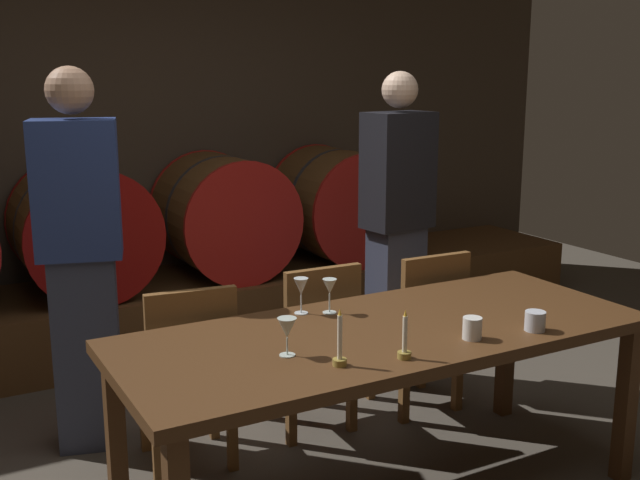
{
  "coord_description": "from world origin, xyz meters",
  "views": [
    {
      "loc": [
        -1.46,
        -2.61,
        1.81
      ],
      "look_at": [
        0.09,
        0.19,
        1.1
      ],
      "focal_mm": 43.39,
      "sensor_mm": 36.0,
      "label": 1
    }
  ],
  "objects_px": {
    "wine_barrel_far_right": "(339,205)",
    "guest_right": "(397,226)",
    "wine_barrel_center_right": "(224,216)",
    "cup_left": "(472,328)",
    "candle_left": "(340,350)",
    "chair_right": "(423,323)",
    "candle_right": "(405,346)",
    "chair_left": "(188,368)",
    "guest_left": "(81,259)",
    "wine_glass_right": "(330,288)",
    "dining_table": "(385,345)",
    "wine_glass_left": "(287,329)",
    "wine_barrel_center_left": "(83,229)",
    "cup_right": "(535,321)",
    "chair_center": "(313,339)",
    "wine_glass_center": "(301,288)"
  },
  "relations": [
    {
      "from": "candle_right",
      "to": "cup_right",
      "type": "xyz_separation_m",
      "value": [
        0.64,
        -0.0,
        -0.01
      ]
    },
    {
      "from": "wine_barrel_center_right",
      "to": "candle_left",
      "type": "height_order",
      "value": "wine_barrel_center_right"
    },
    {
      "from": "candle_left",
      "to": "cup_left",
      "type": "xyz_separation_m",
      "value": [
        0.6,
        -0.01,
        -0.02
      ]
    },
    {
      "from": "guest_left",
      "to": "wine_glass_center",
      "type": "relative_size",
      "value": 11.47
    },
    {
      "from": "chair_left",
      "to": "chair_center",
      "type": "distance_m",
      "value": 0.67
    },
    {
      "from": "cup_left",
      "to": "cup_right",
      "type": "bearing_deg",
      "value": -9.0
    },
    {
      "from": "dining_table",
      "to": "chair_center",
      "type": "height_order",
      "value": "chair_center"
    },
    {
      "from": "guest_right",
      "to": "wine_barrel_center_left",
      "type": "bearing_deg",
      "value": -46.77
    },
    {
      "from": "wine_barrel_center_left",
      "to": "chair_center",
      "type": "distance_m",
      "value": 1.83
    },
    {
      "from": "wine_barrel_far_right",
      "to": "guest_right",
      "type": "relative_size",
      "value": 0.46
    },
    {
      "from": "wine_glass_left",
      "to": "wine_glass_center",
      "type": "xyz_separation_m",
      "value": [
        0.28,
        0.42,
        0.01
      ]
    },
    {
      "from": "wine_barrel_center_left",
      "to": "chair_left",
      "type": "bearing_deg",
      "value": -87.36
    },
    {
      "from": "wine_barrel_center_right",
      "to": "wine_barrel_far_right",
      "type": "height_order",
      "value": "same"
    },
    {
      "from": "chair_left",
      "to": "wine_barrel_center_right",
      "type": "bearing_deg",
      "value": -110.19
    },
    {
      "from": "chair_center",
      "to": "guest_right",
      "type": "bearing_deg",
      "value": -152.14
    },
    {
      "from": "wine_barrel_far_right",
      "to": "cup_right",
      "type": "xyz_separation_m",
      "value": [
        -0.63,
        -2.66,
        -0.02
      ]
    },
    {
      "from": "guest_left",
      "to": "guest_right",
      "type": "relative_size",
      "value": 1.01
    },
    {
      "from": "candle_right",
      "to": "cup_right",
      "type": "distance_m",
      "value": 0.64
    },
    {
      "from": "wine_barrel_center_right",
      "to": "cup_left",
      "type": "relative_size",
      "value": 9.41
    },
    {
      "from": "candle_right",
      "to": "wine_glass_right",
      "type": "bearing_deg",
      "value": 87.47
    },
    {
      "from": "wine_barrel_far_right",
      "to": "guest_left",
      "type": "distance_m",
      "value": 2.46
    },
    {
      "from": "dining_table",
      "to": "guest_left",
      "type": "bearing_deg",
      "value": 131.74
    },
    {
      "from": "wine_glass_left",
      "to": "wine_barrel_center_right",
      "type": "bearing_deg",
      "value": 73.28
    },
    {
      "from": "candle_left",
      "to": "cup_left",
      "type": "height_order",
      "value": "candle_left"
    },
    {
      "from": "wine_barrel_far_right",
      "to": "guest_right",
      "type": "distance_m",
      "value": 1.31
    },
    {
      "from": "wine_barrel_center_left",
      "to": "chair_center",
      "type": "relative_size",
      "value": 0.94
    },
    {
      "from": "dining_table",
      "to": "cup_left",
      "type": "distance_m",
      "value": 0.37
    },
    {
      "from": "chair_right",
      "to": "candle_right",
      "type": "distance_m",
      "value": 1.29
    },
    {
      "from": "guest_right",
      "to": "candle_left",
      "type": "relative_size",
      "value": 8.43
    },
    {
      "from": "chair_center",
      "to": "cup_right",
      "type": "distance_m",
      "value": 1.17
    },
    {
      "from": "chair_right",
      "to": "candle_right",
      "type": "xyz_separation_m",
      "value": [
        -0.8,
        -0.96,
        0.33
      ]
    },
    {
      "from": "wine_barrel_center_right",
      "to": "candle_left",
      "type": "xyz_separation_m",
      "value": [
        -0.61,
        -2.6,
        0.0
      ]
    },
    {
      "from": "wine_barrel_far_right",
      "to": "chair_left",
      "type": "xyz_separation_m",
      "value": [
        -1.77,
        -1.69,
        -0.34
      ]
    },
    {
      "from": "chair_center",
      "to": "chair_left",
      "type": "bearing_deg",
      "value": 6.25
    },
    {
      "from": "dining_table",
      "to": "chair_right",
      "type": "bearing_deg",
      "value": 43.7
    },
    {
      "from": "wine_barrel_far_right",
      "to": "guest_left",
      "type": "relative_size",
      "value": 0.45
    },
    {
      "from": "cup_right",
      "to": "cup_left",
      "type": "bearing_deg",
      "value": 171.0
    },
    {
      "from": "wine_barrel_center_right",
      "to": "wine_glass_left",
      "type": "bearing_deg",
      "value": -106.72
    },
    {
      "from": "wine_barrel_center_left",
      "to": "chair_right",
      "type": "relative_size",
      "value": 0.94
    },
    {
      "from": "wine_glass_left",
      "to": "chair_right",
      "type": "bearing_deg",
      "value": 32.01
    },
    {
      "from": "wine_glass_left",
      "to": "chair_left",
      "type": "bearing_deg",
      "value": 100.64
    },
    {
      "from": "guest_left",
      "to": "guest_right",
      "type": "height_order",
      "value": "guest_left"
    },
    {
      "from": "wine_barrel_center_left",
      "to": "wine_glass_left",
      "type": "distance_m",
      "value": 2.43
    },
    {
      "from": "wine_barrel_far_right",
      "to": "cup_right",
      "type": "distance_m",
      "value": 2.73
    },
    {
      "from": "chair_center",
      "to": "cup_left",
      "type": "xyz_separation_m",
      "value": [
        0.18,
        -0.98,
        0.32
      ]
    },
    {
      "from": "wine_glass_left",
      "to": "wine_glass_center",
      "type": "height_order",
      "value": "wine_glass_center"
    },
    {
      "from": "chair_right",
      "to": "candle_left",
      "type": "relative_size",
      "value": 4.14
    },
    {
      "from": "dining_table",
      "to": "chair_right",
      "type": "distance_m",
      "value": 0.95
    },
    {
      "from": "wine_barrel_center_left",
      "to": "guest_left",
      "type": "distance_m",
      "value": 1.28
    },
    {
      "from": "wine_glass_left",
      "to": "chair_center",
      "type": "bearing_deg",
      "value": 55.81
    }
  ]
}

